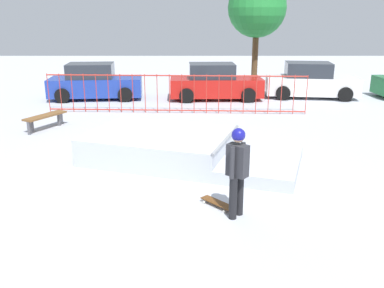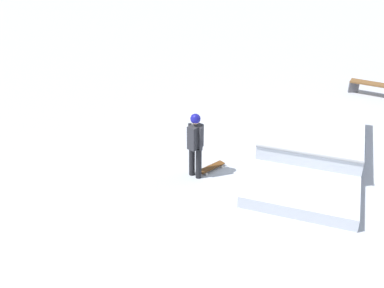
{
  "view_description": "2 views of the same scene",
  "coord_description": "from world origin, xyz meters",
  "px_view_note": "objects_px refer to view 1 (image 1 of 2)",
  "views": [
    {
      "loc": [
        0.63,
        -9.9,
        3.63
      ],
      "look_at": [
        0.62,
        -1.1,
        0.9
      ],
      "focal_mm": 38.76,
      "sensor_mm": 36.0,
      "label": 1
    },
    {
      "loc": [
        10.87,
        -2.62,
        5.93
      ],
      "look_at": [
        1.61,
        -2.89,
        1.0
      ],
      "focal_mm": 40.7,
      "sensor_mm": 36.0,
      "label": 2
    }
  ],
  "objects_px": {
    "skateboard": "(218,203)",
    "distant_tree": "(258,8)",
    "park_bench": "(46,118)",
    "parked_car_white": "(311,82)",
    "parked_car_blue": "(96,83)",
    "parked_car_red": "(216,83)",
    "skater": "(238,166)",
    "skate_ramp": "(177,149)"
  },
  "relations": [
    {
      "from": "skater",
      "to": "park_bench",
      "type": "bearing_deg",
      "value": 171.13
    },
    {
      "from": "parked_car_white",
      "to": "distant_tree",
      "type": "xyz_separation_m",
      "value": [
        -2.21,
        2.77,
        3.26
      ]
    },
    {
      "from": "skateboard",
      "to": "parked_car_blue",
      "type": "relative_size",
      "value": 0.17
    },
    {
      "from": "skateboard",
      "to": "distant_tree",
      "type": "distance_m",
      "value": 15.11
    },
    {
      "from": "skateboard",
      "to": "parked_car_red",
      "type": "bearing_deg",
      "value": 134.75
    },
    {
      "from": "skater",
      "to": "parked_car_red",
      "type": "bearing_deg",
      "value": 128.05
    },
    {
      "from": "parked_car_blue",
      "to": "skate_ramp",
      "type": "bearing_deg",
      "value": -69.56
    },
    {
      "from": "park_bench",
      "to": "parked_car_blue",
      "type": "bearing_deg",
      "value": 84.79
    },
    {
      "from": "skater",
      "to": "parked_car_white",
      "type": "xyz_separation_m",
      "value": [
        4.64,
        11.99,
        -0.28
      ]
    },
    {
      "from": "skateboard",
      "to": "parked_car_white",
      "type": "relative_size",
      "value": 0.17
    },
    {
      "from": "parked_car_white",
      "to": "parked_car_red",
      "type": "bearing_deg",
      "value": -167.75
    },
    {
      "from": "skate_ramp",
      "to": "distant_tree",
      "type": "xyz_separation_m",
      "value": [
        3.67,
        11.57,
        3.67
      ]
    },
    {
      "from": "skater",
      "to": "parked_car_blue",
      "type": "relative_size",
      "value": 0.41
    },
    {
      "from": "parked_car_red",
      "to": "distant_tree",
      "type": "distance_m",
      "value": 5.08
    },
    {
      "from": "skateboard",
      "to": "parked_car_white",
      "type": "height_order",
      "value": "parked_car_white"
    },
    {
      "from": "parked_car_red",
      "to": "distant_tree",
      "type": "relative_size",
      "value": 0.76
    },
    {
      "from": "parked_car_red",
      "to": "skateboard",
      "type": "bearing_deg",
      "value": -94.51
    },
    {
      "from": "skate_ramp",
      "to": "skateboard",
      "type": "bearing_deg",
      "value": -53.56
    },
    {
      "from": "skater",
      "to": "distant_tree",
      "type": "relative_size",
      "value": 0.31
    },
    {
      "from": "parked_car_white",
      "to": "skater",
      "type": "bearing_deg",
      "value": -104.39
    },
    {
      "from": "park_bench",
      "to": "distant_tree",
      "type": "xyz_separation_m",
      "value": [
        8.15,
        8.42,
        3.63
      ]
    },
    {
      "from": "skater",
      "to": "distant_tree",
      "type": "distance_m",
      "value": 15.25
    },
    {
      "from": "skate_ramp",
      "to": "parked_car_blue",
      "type": "relative_size",
      "value": 1.4
    },
    {
      "from": "skate_ramp",
      "to": "skater",
      "type": "xyz_separation_m",
      "value": [
        1.23,
        -3.19,
        0.69
      ]
    },
    {
      "from": "parked_car_red",
      "to": "parked_car_blue",
      "type": "bearing_deg",
      "value": 177.44
    },
    {
      "from": "skate_ramp",
      "to": "distant_tree",
      "type": "height_order",
      "value": "distant_tree"
    },
    {
      "from": "skateboard",
      "to": "distant_tree",
      "type": "xyz_separation_m",
      "value": [
        2.75,
        14.34,
        3.91
      ]
    },
    {
      "from": "park_bench",
      "to": "parked_car_red",
      "type": "distance_m",
      "value": 7.91
    },
    {
      "from": "skate_ramp",
      "to": "park_bench",
      "type": "relative_size",
      "value": 3.7
    },
    {
      "from": "skate_ramp",
      "to": "parked_car_white",
      "type": "xyz_separation_m",
      "value": [
        5.88,
        8.8,
        0.41
      ]
    },
    {
      "from": "parked_car_blue",
      "to": "parked_car_red",
      "type": "distance_m",
      "value": 5.44
    },
    {
      "from": "distant_tree",
      "to": "skate_ramp",
      "type": "bearing_deg",
      "value": -107.6
    },
    {
      "from": "parked_car_blue",
      "to": "distant_tree",
      "type": "bearing_deg",
      "value": 17.26
    },
    {
      "from": "skate_ramp",
      "to": "distant_tree",
      "type": "distance_m",
      "value": 12.68
    },
    {
      "from": "skater",
      "to": "skateboard",
      "type": "relative_size",
      "value": 2.38
    },
    {
      "from": "skateboard",
      "to": "parked_car_red",
      "type": "xyz_separation_m",
      "value": [
        0.53,
        11.14,
        0.65
      ]
    },
    {
      "from": "parked_car_blue",
      "to": "parked_car_white",
      "type": "relative_size",
      "value": 0.99
    },
    {
      "from": "parked_car_red",
      "to": "parked_car_white",
      "type": "distance_m",
      "value": 4.45
    },
    {
      "from": "park_bench",
      "to": "parked_car_white",
      "type": "bearing_deg",
      "value": 28.6
    },
    {
      "from": "skater",
      "to": "parked_car_white",
      "type": "relative_size",
      "value": 0.4
    },
    {
      "from": "parked_car_red",
      "to": "parked_car_white",
      "type": "xyz_separation_m",
      "value": [
        4.43,
        0.42,
        0.0
      ]
    },
    {
      "from": "parked_car_blue",
      "to": "parked_car_red",
      "type": "xyz_separation_m",
      "value": [
        5.44,
        -0.07,
        0.0
      ]
    }
  ]
}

